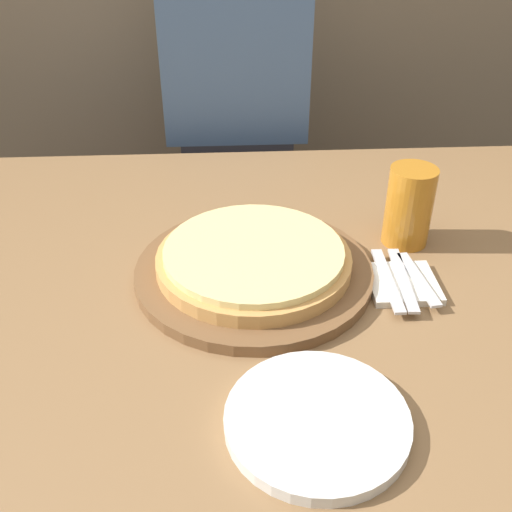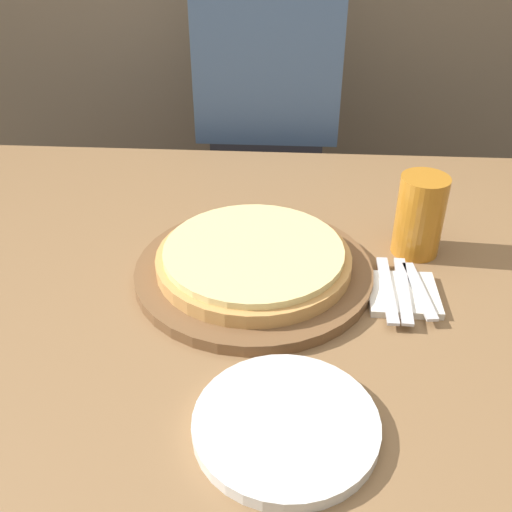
{
  "view_description": "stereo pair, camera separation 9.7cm",
  "coord_description": "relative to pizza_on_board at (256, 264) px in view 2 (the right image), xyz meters",
  "views": [
    {
      "loc": [
        -0.04,
        -0.81,
        1.34
      ],
      "look_at": [
        0.0,
        0.0,
        0.8
      ],
      "focal_mm": 42.0,
      "sensor_mm": 36.0,
      "label": 1
    },
    {
      "loc": [
        0.06,
        -0.81,
        1.34
      ],
      "look_at": [
        0.0,
        0.0,
        0.8
      ],
      "focal_mm": 42.0,
      "sensor_mm": 36.0,
      "label": 2
    }
  ],
  "objects": [
    {
      "name": "napkin_stack",
      "position": [
        0.24,
        -0.04,
        -0.02
      ],
      "size": [
        0.11,
        0.11,
        0.01
      ],
      "color": "silver",
      "rests_on": "dining_table"
    },
    {
      "name": "dinner_knife",
      "position": [
        0.24,
        -0.04,
        -0.01
      ],
      "size": [
        0.03,
        0.17,
        0.0
      ],
      "color": "silver",
      "rests_on": "napkin_stack"
    },
    {
      "name": "dinner_plate",
      "position": [
        0.06,
        -0.32,
        -0.02
      ],
      "size": [
        0.23,
        0.23,
        0.02
      ],
      "color": "silver",
      "rests_on": "dining_table"
    },
    {
      "name": "fork",
      "position": [
        0.21,
        -0.04,
        -0.01
      ],
      "size": [
        0.02,
        0.17,
        0.0
      ],
      "color": "silver",
      "rests_on": "napkin_stack"
    },
    {
      "name": "spoon",
      "position": [
        0.26,
        -0.04,
        -0.01
      ],
      "size": [
        0.03,
        0.15,
        0.0
      ],
      "color": "silver",
      "rests_on": "napkin_stack"
    },
    {
      "name": "dining_table",
      "position": [
        -0.0,
        -0.0,
        -0.41
      ],
      "size": [
        1.6,
        1.02,
        0.76
      ],
      "color": "olive",
      "rests_on": "ground_plane"
    },
    {
      "name": "diner_person",
      "position": [
        -0.01,
        0.69,
        -0.1
      ],
      "size": [
        0.35,
        0.21,
        1.37
      ],
      "color": "#33333D",
      "rests_on": "ground_plane"
    },
    {
      "name": "beer_glass",
      "position": [
        0.27,
        0.09,
        0.05
      ],
      "size": [
        0.08,
        0.08,
        0.14
      ],
      "color": "#B7701E",
      "rests_on": "dining_table"
    },
    {
      "name": "pizza_on_board",
      "position": [
        0.0,
        0.0,
        0.0
      ],
      "size": [
        0.39,
        0.39,
        0.06
      ],
      "color": "brown",
      "rests_on": "dining_table"
    }
  ]
}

